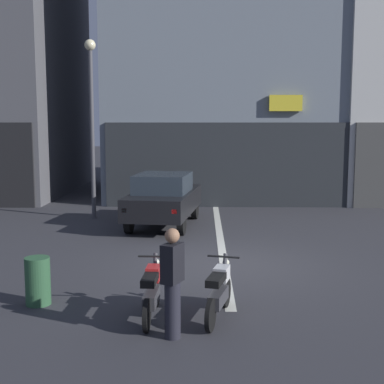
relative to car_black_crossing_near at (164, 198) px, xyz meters
The scene contains 9 objects.
ground_plane 4.93m from the car_black_crossing_near, 69.51° to the right, with size 120.00×120.00×0.00m, color #333338.
lane_centre_line 2.40m from the car_black_crossing_near, 40.71° to the left, with size 0.20×18.00×0.01m, color silver.
building_mid_block 10.82m from the car_black_crossing_near, 71.33° to the left, with size 10.98×9.13×14.57m.
car_black_crossing_near is the anchor object (origin of this frame).
street_lamp 3.89m from the car_black_crossing_near, 152.73° to the left, with size 0.36×0.36×5.86m.
motorcycle_red_row_leftmost 7.86m from the car_black_crossing_near, 87.24° to the right, with size 0.55×1.67×0.98m.
motorcycle_white_row_left_mid 7.98m from the car_black_crossing_near, 79.29° to the right, with size 0.60×1.64×0.98m.
person_by_motorcycles 8.69m from the car_black_crossing_near, 84.95° to the right, with size 0.35×0.42×1.67m.
trash_bin 7.44m from the car_black_crossing_near, 103.21° to the right, with size 0.44×0.44×0.85m, color #2D5938.
Camera 1 is at (-0.48, -11.68, 3.20)m, focal length 49.57 mm.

